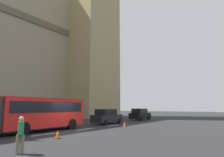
% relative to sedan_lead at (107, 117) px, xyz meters
% --- Properties ---
extents(ground_plane, '(160.00, 160.00, 0.00)m').
position_rel_sedan_lead_xyz_m(ground_plane, '(-7.85, -1.76, -0.91)').
color(ground_plane, '#262628').
extents(lane_centre_marking, '(25.20, 0.16, 0.01)m').
position_rel_sedan_lead_xyz_m(lane_centre_marking, '(-12.62, -1.76, -0.91)').
color(lane_centre_marking, silver).
rests_on(lane_centre_marking, ground_plane).
extents(sedan_lead, '(4.40, 1.86, 1.85)m').
position_rel_sedan_lead_xyz_m(sedan_lead, '(0.00, 0.00, 0.00)').
color(sedan_lead, black).
rests_on(sedan_lead, ground_plane).
extents(sedan_trailing, '(4.40, 1.86, 1.85)m').
position_rel_sedan_lead_xyz_m(sedan_trailing, '(9.01, 0.08, 0.00)').
color(sedan_trailing, black).
rests_on(sedan_trailing, ground_plane).
extents(traffic_cone_west, '(0.36, 0.36, 0.58)m').
position_rel_sedan_lead_xyz_m(traffic_cone_west, '(-10.95, -4.19, -0.63)').
color(traffic_cone_west, black).
rests_on(traffic_cone_west, ground_plane).
extents(traffic_cone_middle, '(0.36, 0.36, 0.58)m').
position_rel_sedan_lead_xyz_m(traffic_cone_middle, '(-1.84, -3.80, -0.63)').
color(traffic_cone_middle, black).
rests_on(traffic_cone_middle, ground_plane).
extents(pedestrian_near_cones, '(0.39, 0.47, 1.69)m').
position_rel_sedan_lead_xyz_m(pedestrian_near_cones, '(-14.80, -6.35, -0.00)').
color(pedestrian_near_cones, '#726651').
rests_on(pedestrian_near_cones, ground_plane).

